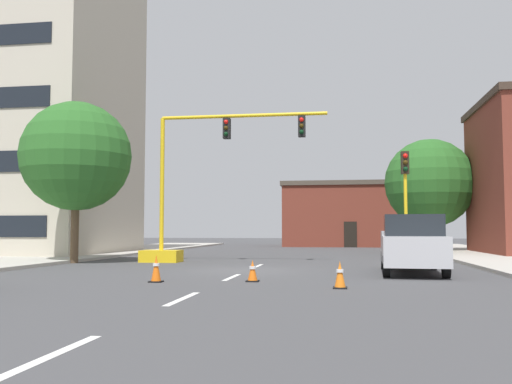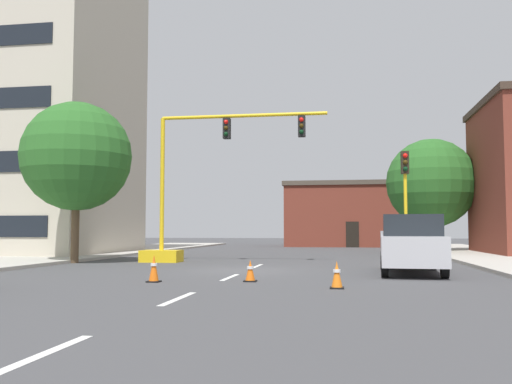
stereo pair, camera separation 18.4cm
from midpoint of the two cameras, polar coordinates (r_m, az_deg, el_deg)
name	(u,v)px [view 1 (the left image)]	position (r m, az deg, el deg)	size (l,w,h in m)	color
ground_plane	(248,271)	(20.63, -1.12, -8.05)	(160.00, 160.00, 0.00)	#424244
sidewalk_left	(61,256)	(32.08, -19.46, -6.22)	(6.00, 56.00, 0.14)	#B2ADA3
lane_stripe_seg_0	(53,355)	(7.34, -20.80, -15.34)	(0.16, 2.40, 0.01)	silver
lane_stripe_seg_1	(183,299)	(12.38, -7.96, -10.77)	(0.16, 2.40, 0.01)	silver
lane_stripe_seg_2	(232,277)	(17.69, -2.80, -8.72)	(0.16, 2.40, 0.01)	silver
lane_stripe_seg_3	(258,266)	(23.10, -0.06, -7.59)	(0.16, 2.40, 0.01)	silver
building_tall_left	(17,64)	(38.83, -23.40, 11.91)	(13.35, 11.21, 23.69)	beige
building_brick_center	(349,215)	(52.24, 9.46, -2.31)	(12.07, 8.26, 5.77)	brown
traffic_signal_gantry	(184,214)	(26.00, -7.58, -2.27)	(8.61, 1.20, 6.83)	yellow
traffic_light_pole_right	(405,182)	(24.26, 14.84, 1.05)	(0.32, 0.47, 4.80)	yellow
tree_left_near	(76,156)	(26.68, -18.12, 3.48)	(4.97, 4.97, 7.32)	brown
tree_right_far	(429,183)	(39.34, 17.22, 0.87)	(5.97, 5.97, 7.63)	brown
pickup_truck_silver	(412,245)	(19.91, 15.41, -5.25)	(2.30, 5.50, 1.99)	#BCBCC1
traffic_cone_roadside_a	(156,269)	(16.28, -10.51, -7.73)	(0.36, 0.36, 0.78)	black
traffic_cone_roadside_b	(253,271)	(16.20, -0.68, -8.09)	(0.36, 0.36, 0.63)	black
traffic_cone_roadside_c	(340,275)	(14.47, 8.23, -8.41)	(0.36, 0.36, 0.70)	black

